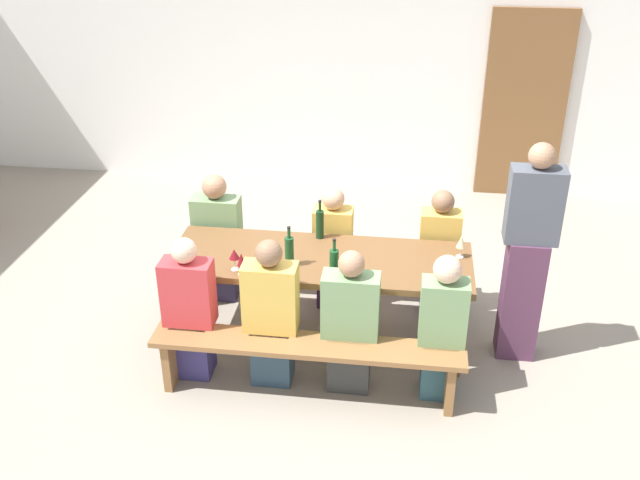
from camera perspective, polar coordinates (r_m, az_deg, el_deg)
The scene contains 20 objects.
ground_plane at distance 5.94m, azimuth 0.00°, elevation -7.71°, with size 24.00×24.00×0.00m, color gray.
back_wall at distance 8.35m, azimuth 3.06°, elevation 14.87°, with size 14.00×0.20×3.20m, color white.
wooden_door at distance 8.42m, azimuth 15.75°, elevation 10.12°, with size 0.90×0.06×2.10m, color brown.
tasting_table at distance 5.58m, azimuth 0.00°, elevation -2.03°, with size 2.32×0.80×0.75m.
bench_near at distance 5.17m, azimuth -1.02°, elevation -8.89°, with size 2.22×0.30×0.45m.
bench_far at distance 6.34m, azimuth 0.82°, elevation -1.41°, with size 2.22×0.30×0.45m.
wine_bottle_0 at distance 5.78m, azimuth -0.01°, elevation 1.30°, with size 0.06×0.06×0.33m.
wine_bottle_1 at distance 5.38m, azimuth -2.43°, elevation -0.86°, with size 0.07×0.07×0.32m.
wine_bottle_2 at distance 5.19m, azimuth 1.11°, elevation -1.94°, with size 0.07×0.07×0.34m.
wine_glass_0 at distance 5.29m, azimuth -6.20°, elevation -1.59°, with size 0.06×0.06×0.18m.
wine_glass_1 at distance 5.36m, azimuth -6.76°, elevation -1.15°, with size 0.08×0.08×0.17m.
wine_glass_2 at distance 5.59m, azimuth 11.04°, elevation -0.17°, with size 0.07×0.07×0.18m.
seated_guest_near_0 at distance 5.37m, azimuth -10.19°, elevation -5.59°, with size 0.37×0.24×1.13m.
seated_guest_near_1 at distance 5.23m, azimuth -3.87°, elevation -6.02°, with size 0.39×0.24×1.16m.
seated_guest_near_2 at distance 5.17m, azimuth 2.38°, elevation -6.72°, with size 0.40×0.24×1.12m.
seated_guest_near_3 at distance 5.16m, azimuth 9.56°, elevation -6.99°, with size 0.33×0.24×1.12m.
seated_guest_far_0 at distance 6.29m, azimuth -8.01°, elevation -0.03°, with size 0.40×0.24×1.15m.
seated_guest_far_1 at distance 6.13m, azimuth 1.01°, elevation -0.80°, with size 0.33×0.24×1.09m.
seated_guest_far_2 at distance 6.10m, azimuth 9.29°, elevation -1.21°, with size 0.33×0.24×1.12m.
standing_host at distance 5.55m, azimuth 15.94°, elevation -1.39°, with size 0.38×0.24×1.74m.
Camera 1 is at (0.63, -4.81, 3.44)m, focal length 40.70 mm.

